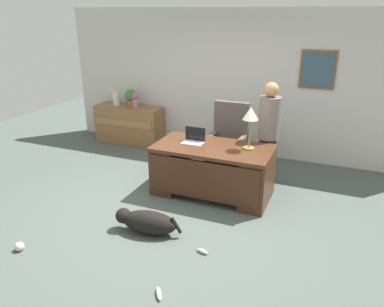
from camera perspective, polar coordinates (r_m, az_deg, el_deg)
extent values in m
plane|color=#4C5651|center=(5.38, -2.21, -8.41)|extent=(12.00, 12.00, 0.00)
cube|color=silver|center=(7.24, 6.40, 10.60)|extent=(7.00, 0.12, 2.70)
cube|color=brown|center=(6.85, 18.64, 12.03)|extent=(0.59, 0.03, 0.65)
cube|color=#385367|center=(6.83, 18.62, 12.00)|extent=(0.51, 0.01, 0.57)
cube|color=#4C2B19|center=(5.51, 3.27, 0.86)|extent=(1.73, 0.91, 0.05)
cube|color=#4C2B19|center=(5.89, -3.11, -1.78)|extent=(0.36, 0.85, 0.72)
cube|color=#4C2B19|center=(5.48, 9.97, -3.88)|extent=(0.36, 0.85, 0.72)
cube|color=#412415|center=(5.27, 1.65, -4.16)|extent=(1.63, 0.04, 0.58)
cube|color=olive|center=(8.02, -9.53, 4.40)|extent=(1.43, 0.48, 0.78)
cube|color=#A16F40|center=(7.79, -10.53, 4.57)|extent=(1.33, 0.02, 0.14)
cube|color=#564C47|center=(6.38, 5.27, 0.06)|extent=(0.60, 0.58, 0.18)
cylinder|color=black|center=(6.46, 5.20, -1.84)|extent=(0.10, 0.10, 0.28)
cylinder|color=black|center=(6.51, 5.17, -2.78)|extent=(0.52, 0.52, 0.05)
cube|color=#564C47|center=(6.45, 6.05, 4.62)|extent=(0.60, 0.12, 0.75)
cube|color=#564C47|center=(6.39, 3.10, 2.06)|extent=(0.08, 0.50, 0.22)
cube|color=#564C47|center=(6.24, 7.60, 1.45)|extent=(0.08, 0.50, 0.22)
cylinder|color=#262323|center=(6.03, 11.23, -1.26)|extent=(0.26, 0.26, 0.80)
cylinder|color=slate|center=(5.80, 11.73, 5.34)|extent=(0.32, 0.32, 0.64)
sphere|color=tan|center=(5.70, 12.05, 9.52)|extent=(0.22, 0.22, 0.22)
ellipsoid|color=black|center=(4.79, -6.52, -10.41)|extent=(0.74, 0.38, 0.30)
sphere|color=black|center=(4.91, -10.43, -9.31)|extent=(0.20, 0.20, 0.20)
cylinder|color=black|center=(4.67, -2.42, -10.89)|extent=(0.15, 0.06, 0.21)
cube|color=#B2B5BA|center=(5.61, 0.10, 1.63)|extent=(0.32, 0.22, 0.01)
cube|color=black|center=(5.67, 0.51, 3.03)|extent=(0.32, 0.01, 0.21)
cylinder|color=#9E8447|center=(5.44, 8.64, 0.81)|extent=(0.16, 0.16, 0.02)
cylinder|color=#9E8447|center=(5.37, 8.77, 3.01)|extent=(0.02, 0.02, 0.41)
cone|color=silver|center=(5.29, 8.94, 6.08)|extent=(0.22, 0.22, 0.18)
cylinder|color=#B88291|center=(7.81, -8.69, 7.62)|extent=(0.12, 0.12, 0.17)
sphere|color=#B75E84|center=(7.78, -8.75, 8.73)|extent=(0.17, 0.17, 0.17)
cylinder|color=silver|center=(8.04, -11.51, 8.22)|extent=(0.14, 0.14, 0.28)
cylinder|color=brown|center=(7.86, -9.25, 7.57)|extent=(0.18, 0.18, 0.14)
sphere|color=#397B33|center=(7.83, -9.32, 8.78)|extent=(0.24, 0.24, 0.24)
sphere|color=beige|center=(4.94, -24.82, -12.75)|extent=(0.11, 0.11, 0.11)
ellipsoid|color=beige|center=(4.48, 1.61, -14.68)|extent=(0.16, 0.09, 0.05)
ellipsoid|color=beige|center=(3.95, -5.08, -20.50)|extent=(0.15, 0.19, 0.05)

